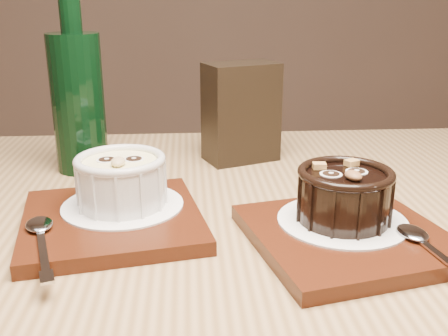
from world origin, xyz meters
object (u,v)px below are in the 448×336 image
Objects in this scene: condiment_stand at (241,113)px; green_bottle at (78,97)px; ramekin_white at (121,178)px; ramekin_dark at (344,192)px; table at (209,311)px; tray_right at (347,236)px; tray_left at (113,220)px.

condiment_stand is 0.23m from green_bottle.
ramekin_white is 0.69× the size of condiment_stand.
ramekin_dark is at bearing -14.22° from ramekin_white.
tray_right is (0.13, -0.03, 0.10)m from table.
tray_left is at bearing -113.14° from ramekin_white.
green_bottle is (-0.06, 0.20, 0.09)m from tray_left.
tray_right is 0.29m from condiment_stand.
table is at bearing -15.81° from tray_left.
ramekin_dark is (0.13, -0.01, 0.14)m from table.
ramekin_dark reaches higher than table.
tray_right is at bearing -14.60° from tray_left.
green_bottle is (-0.07, 0.17, 0.05)m from ramekin_white.
ramekin_white is 0.23m from ramekin_dark.
ramekin_white is at bearing 65.47° from tray_left.
condiment_stand is (-0.07, 0.28, 0.06)m from tray_right.
green_bottle is at bearing 125.09° from table.
tray_left is 0.28m from condiment_stand.
green_bottle is at bearing 112.79° from ramekin_white.
green_bottle is at bearing 130.67° from ramekin_dark.
green_bottle is (-0.16, 0.22, 0.19)m from table.
table is at bearing -27.27° from ramekin_white.
tray_right is 0.04m from ramekin_dark.
ramekin_white reaches higher than tray_right.
ramekin_white is 0.37× the size of green_bottle.
tray_left and tray_right have the same top height.
ramekin_white and ramekin_dark have the same top height.
ramekin_white is at bearing -68.61° from green_bottle.
tray_right is 0.70× the size of green_bottle.
condiment_stand is at bearing 94.87° from ramekin_dark.
tray_left is at bearing 165.40° from tray_right.
tray_left is at bearing 159.62° from ramekin_dark.
tray_left is 1.90× the size of ramekin_dark.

